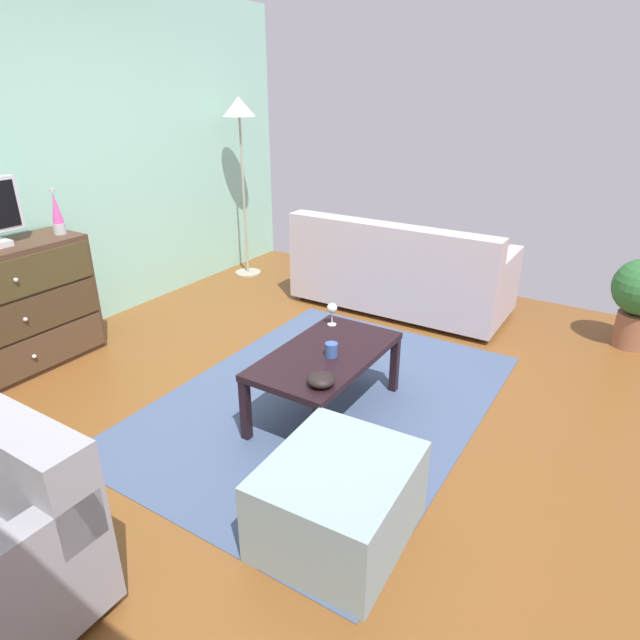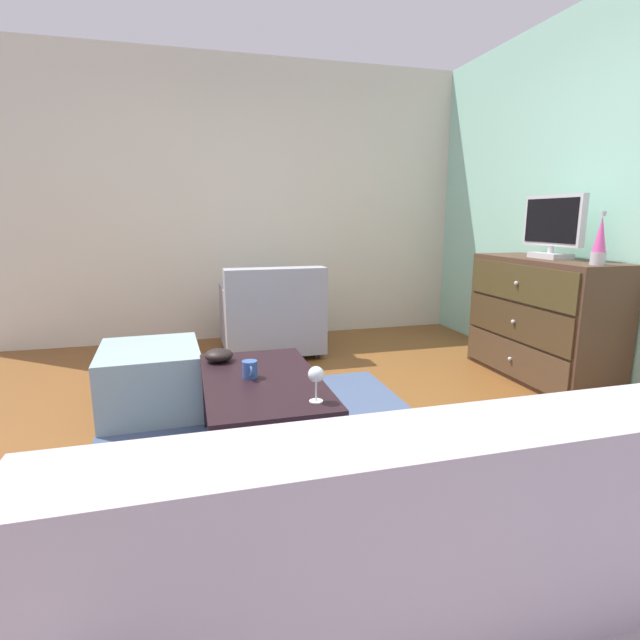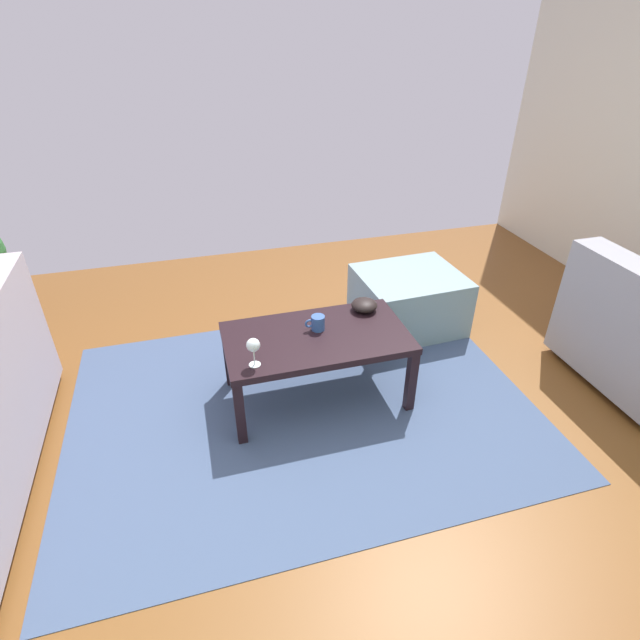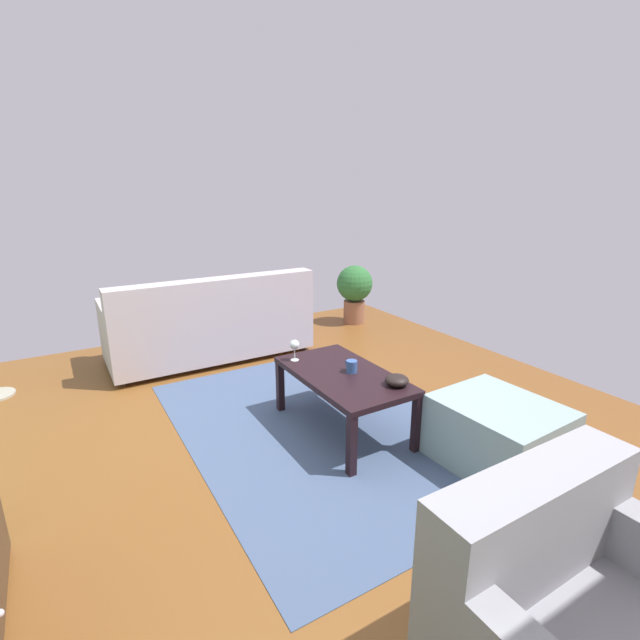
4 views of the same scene
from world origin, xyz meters
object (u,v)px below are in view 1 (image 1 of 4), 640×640
mug (332,349)px  bowl_decorative (321,380)px  lava_lamp (57,214)px  standing_lamp (240,125)px  coffee_table (326,360)px  dresser (5,312)px  wine_glass (332,309)px  couch_large (399,274)px  ottoman (339,500)px

mug → bowl_decorative: (-0.33, -0.13, -0.01)m
lava_lamp → standing_lamp: standing_lamp is taller
mug → bowl_decorative: mug is taller
mug → standing_lamp: bearing=49.3°
coffee_table → standing_lamp: size_ratio=0.56×
dresser → standing_lamp: (2.60, -0.05, 1.10)m
wine_glass → couch_large: size_ratio=0.08×
lava_lamp → couch_large: size_ratio=0.17×
coffee_table → bowl_decorative: bowl_decorative is taller
ottoman → mug: bearing=32.9°
dresser → ottoman: size_ratio=1.72×
dresser → lava_lamp: lava_lamp is taller
lava_lamp → coffee_table: (0.21, -2.17, -0.68)m
dresser → mug: dresser is taller
dresser → lava_lamp: (0.50, -0.04, 0.60)m
dresser → mug: (0.69, -2.26, 0.02)m
dresser → standing_lamp: bearing=-1.1°
standing_lamp → wine_glass: bearing=-127.4°
dresser → coffee_table: bearing=-72.1°
lava_lamp → bowl_decorative: bearing=-93.3°
coffee_table → standing_lamp: 3.10m
coffee_table → dresser: bearing=107.9°
mug → standing_lamp: 3.11m
standing_lamp → dresser: bearing=178.9°
standing_lamp → ottoman: bearing=-134.8°
wine_glass → standing_lamp: size_ratio=0.09×
dresser → ottoman: bearing=-92.6°
coffee_table → standing_lamp: standing_lamp is taller
bowl_decorative → standing_lamp: bearing=46.4°
bowl_decorative → ottoman: size_ratio=0.22×
coffee_table → standing_lamp: (1.88, 2.16, 1.17)m
bowl_decorative → standing_lamp: standing_lamp is taller
couch_large → wine_glass: bearing=-173.5°
mug → standing_lamp: standing_lamp is taller
bowl_decorative → standing_lamp: (2.23, 2.34, 1.09)m
mug → couch_large: couch_large is taller
wine_glass → bowl_decorative: 0.81m
lava_lamp → mug: 2.30m
coffee_table → ottoman: 1.04m
lava_lamp → bowl_decorative: (-0.13, -2.35, -0.59)m
coffee_table → standing_lamp: bearing=48.9°
coffee_table → bowl_decorative: 0.40m
lava_lamp → standing_lamp: bearing=-0.1°
coffee_table → couch_large: bearing=10.6°
coffee_table → wine_glass: bearing=25.7°
wine_glass → dresser: bearing=118.1°
coffee_table → ottoman: coffee_table is taller
coffee_table → couch_large: (1.85, 0.35, -0.05)m
coffee_table → couch_large: size_ratio=0.53×
wine_glass → bowl_decorative: bearing=-153.3°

